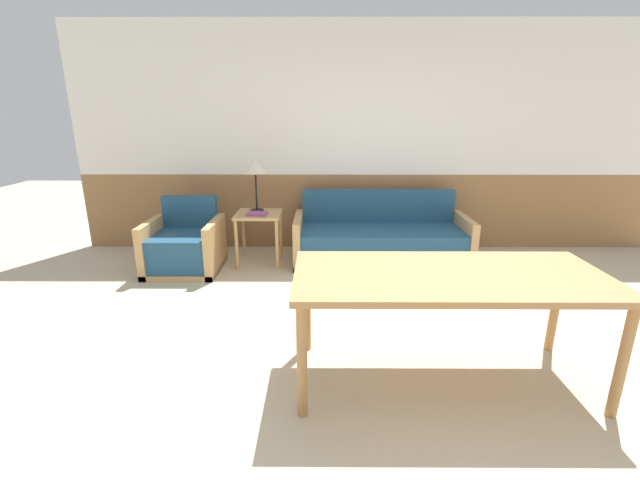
# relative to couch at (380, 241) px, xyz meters

# --- Properties ---
(ground_plane) EXTENTS (16.00, 16.00, 0.00)m
(ground_plane) POSITION_rel_couch_xyz_m (-0.08, -2.06, -0.25)
(ground_plane) COLOR beige
(wall_back) EXTENTS (7.20, 0.06, 2.70)m
(wall_back) POSITION_rel_couch_xyz_m (-0.08, 0.57, 1.10)
(wall_back) COLOR #996B42
(wall_back) RESTS_ON ground_plane
(couch) EXTENTS (1.98, 0.78, 0.79)m
(couch) POSITION_rel_couch_xyz_m (0.00, 0.00, 0.00)
(couch) COLOR tan
(couch) RESTS_ON ground_plane
(armchair) EXTENTS (0.77, 0.73, 0.77)m
(armchair) POSITION_rel_couch_xyz_m (-2.19, -0.29, 0.01)
(armchair) COLOR tan
(armchair) RESTS_ON ground_plane
(side_table) EXTENTS (0.51, 0.51, 0.59)m
(side_table) POSITION_rel_couch_xyz_m (-1.39, -0.07, 0.24)
(side_table) COLOR tan
(side_table) RESTS_ON ground_plane
(table_lamp) EXTENTS (0.28, 0.28, 0.61)m
(table_lamp) POSITION_rel_couch_xyz_m (-1.42, 0.02, 0.85)
(table_lamp) COLOR black
(table_lamp) RESTS_ON side_table
(book_stack) EXTENTS (0.23, 0.17, 0.03)m
(book_stack) POSITION_rel_couch_xyz_m (-1.39, -0.16, 0.36)
(book_stack) COLOR #994C84
(book_stack) RESTS_ON side_table
(dining_table) EXTENTS (1.91, 0.84, 0.74)m
(dining_table) POSITION_rel_couch_xyz_m (0.11, -2.30, 0.43)
(dining_table) COLOR #B27F4C
(dining_table) RESTS_ON ground_plane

